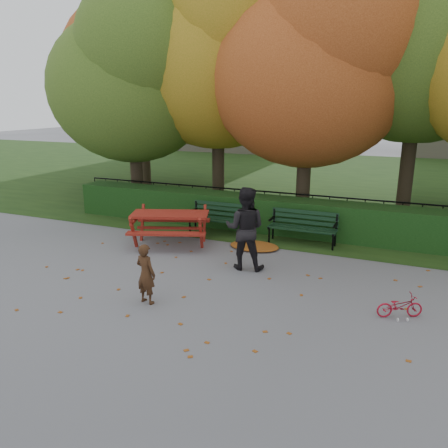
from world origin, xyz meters
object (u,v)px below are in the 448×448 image
at_px(bench_left, 220,216).
at_px(bench_right, 303,225).
at_px(tree_d, 439,17).
at_px(adult, 245,228).
at_px(picnic_table, 170,220).
at_px(tree_b, 225,47).
at_px(bicycle, 400,306).
at_px(tree_c, 319,61).
at_px(tree_a, 135,76).
at_px(tree_f, 144,52).
at_px(child, 146,274).

distance_m(bench_left, bench_right, 2.40).
relative_size(tree_d, adult, 5.08).
bearing_deg(picnic_table, tree_b, 73.78).
bearing_deg(picnic_table, bench_right, 3.55).
height_order(tree_d, bicycle, tree_d).
bearing_deg(bench_right, tree_c, 96.70).
relative_size(bench_left, bench_right, 1.00).
bearing_deg(tree_a, tree_f, 117.98).
height_order(tree_a, bench_left, tree_a).
height_order(tree_a, child, tree_a).
relative_size(tree_d, child, 8.20).
bearing_deg(bench_right, tree_f, 146.08).
bearing_deg(tree_b, tree_d, 4.38).
distance_m(tree_f, adult, 11.79).
bearing_deg(picnic_table, tree_c, 30.94).
bearing_deg(tree_f, bicycle, -39.94).
bearing_deg(bicycle, tree_f, 25.17).
distance_m(adult, bicycle, 3.62).
distance_m(tree_d, child, 10.90).
relative_size(tree_a, tree_f, 0.81).
height_order(tree_b, bicycle, tree_b).
bearing_deg(tree_c, tree_f, 157.65).
distance_m(tree_d, picnic_table, 9.43).
bearing_deg(child, adult, -103.85).
xyz_separation_m(tree_f, child, (6.33, -10.24, -5.11)).
bearing_deg(bench_left, tree_b, 110.58).
xyz_separation_m(bench_right, adult, (-0.81, -2.30, 0.42)).
bearing_deg(bench_right, adult, -109.53).
distance_m(tree_d, bench_left, 8.31).
height_order(bench_right, bicycle, bench_right).
distance_m(tree_b, child, 9.27).
height_order(tree_a, bicycle, tree_a).
bearing_deg(tree_f, tree_b, -27.99).
relative_size(bench_right, picnic_table, 0.74).
height_order(picnic_table, bicycle, picnic_table).
distance_m(tree_f, child, 13.07).
height_order(tree_b, bench_right, tree_b).
bearing_deg(tree_a, bench_left, -25.76).
bearing_deg(child, tree_b, -67.54).
bearing_deg(picnic_table, child, -87.91).
bearing_deg(tree_c, tree_b, 166.55).
relative_size(tree_b, child, 7.52).
relative_size(tree_a, child, 6.40).
height_order(picnic_table, child, child).
bearing_deg(child, tree_f, -47.77).
relative_size(tree_a, bench_left, 4.16).
bearing_deg(bench_left, tree_d, 34.26).
distance_m(tree_d, bench_right, 7.07).
bearing_deg(tree_a, tree_b, 23.05).
height_order(tree_f, bicycle, tree_f).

